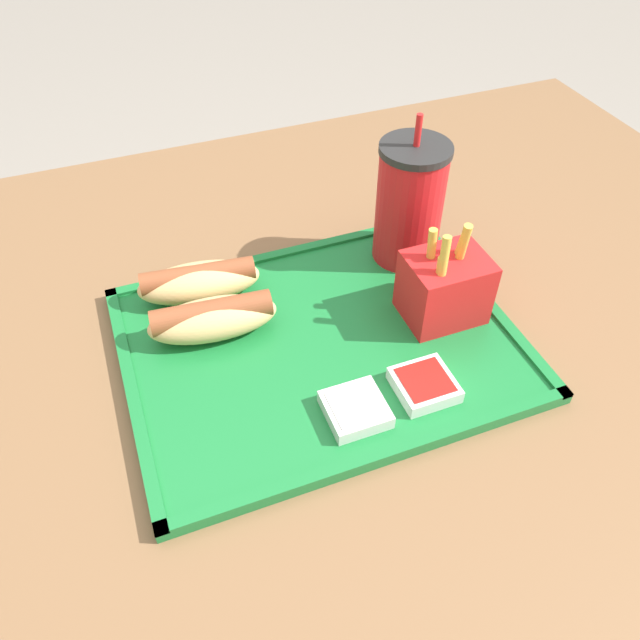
% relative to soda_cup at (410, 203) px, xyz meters
% --- Properties ---
extents(ground_plane, '(8.00, 8.00, 0.00)m').
position_rel_soda_cup_xyz_m(ground_plane, '(-0.19, -0.11, -0.84)').
color(ground_plane, gray).
extents(dining_table, '(1.36, 0.96, 0.75)m').
position_rel_soda_cup_xyz_m(dining_table, '(-0.19, -0.11, -0.46)').
color(dining_table, brown).
rests_on(dining_table, ground_plane).
extents(food_tray, '(0.40, 0.31, 0.01)m').
position_rel_soda_cup_xyz_m(food_tray, '(-0.15, -0.10, -0.08)').
color(food_tray, '#197233').
rests_on(food_tray, dining_table).
extents(soda_cup, '(0.08, 0.08, 0.18)m').
position_rel_soda_cup_xyz_m(soda_cup, '(0.00, 0.00, 0.00)').
color(soda_cup, red).
rests_on(soda_cup, food_tray).
extents(hot_dog_far, '(0.14, 0.07, 0.04)m').
position_rel_soda_cup_xyz_m(hot_dog_far, '(-0.25, 0.01, -0.05)').
color(hot_dog_far, '#DBB270').
rests_on(hot_dog_far, food_tray).
extents(hot_dog_near, '(0.14, 0.06, 0.04)m').
position_rel_soda_cup_xyz_m(hot_dog_near, '(-0.25, -0.05, -0.05)').
color(hot_dog_near, '#DBB270').
rests_on(hot_dog_near, food_tray).
extents(fries_carton, '(0.08, 0.07, 0.12)m').
position_rel_soda_cup_xyz_m(fries_carton, '(-0.01, -0.11, -0.03)').
color(fries_carton, red).
rests_on(fries_carton, food_tray).
extents(sauce_cup_mayo, '(0.06, 0.06, 0.02)m').
position_rel_soda_cup_xyz_m(sauce_cup_mayo, '(-0.15, -0.20, -0.06)').
color(sauce_cup_mayo, silver).
rests_on(sauce_cup_mayo, food_tray).
extents(sauce_cup_ketchup, '(0.06, 0.06, 0.02)m').
position_rel_soda_cup_xyz_m(sauce_cup_ketchup, '(-0.08, -0.20, -0.06)').
color(sauce_cup_ketchup, silver).
rests_on(sauce_cup_ketchup, food_tray).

